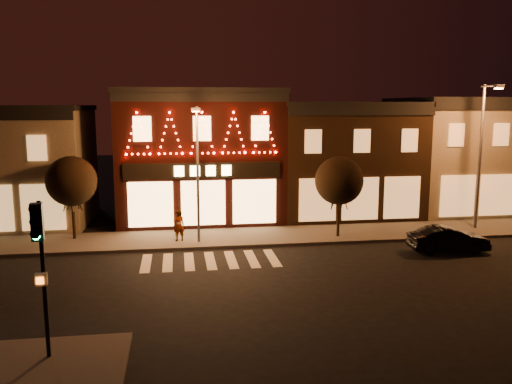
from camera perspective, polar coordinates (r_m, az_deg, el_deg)
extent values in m
plane|color=black|center=(21.64, -4.26, -10.42)|extent=(120.00, 120.00, 0.00)
cube|color=#47423D|center=(29.43, -1.55, -4.88)|extent=(44.00, 4.00, 0.15)
cube|color=black|center=(34.50, -6.11, 3.80)|extent=(10.00, 8.00, 8.00)
cube|color=black|center=(34.35, -6.24, 10.70)|extent=(10.20, 8.20, 0.30)
cube|color=black|center=(30.30, -5.89, 10.14)|extent=(10.00, 0.25, 0.50)
cube|color=black|center=(30.47, -5.76, 2.32)|extent=(9.00, 0.15, 0.90)
cube|color=#FFD87F|center=(30.38, -5.75, 2.29)|extent=(3.40, 0.08, 0.60)
cube|color=#301E11|center=(36.21, 9.12, 3.36)|extent=(9.00, 8.00, 7.20)
cube|color=black|center=(36.02, 9.27, 9.30)|extent=(9.20, 8.20, 0.30)
cube|color=black|center=(32.19, 11.47, 8.53)|extent=(9.00, 0.25, 0.50)
cube|color=#766654|center=(39.86, 21.58, 3.58)|extent=(9.00, 8.00, 7.50)
cube|color=black|center=(39.70, 21.92, 9.18)|extent=(9.20, 8.20, 0.30)
cube|color=black|center=(36.25, 25.13, 8.39)|extent=(9.00, 0.25, 0.50)
cylinder|color=black|center=(16.24, -21.91, -8.84)|extent=(0.12, 0.12, 4.56)
cube|color=black|center=(15.60, -22.54, -3.01)|extent=(0.34, 0.32, 1.04)
cylinder|color=#19FF72|center=(15.53, -22.65, -4.38)|extent=(0.22, 0.08, 0.22)
cube|color=beige|center=(16.03, -22.15, -8.71)|extent=(0.33, 0.24, 0.34)
cylinder|color=#59595E|center=(27.72, -6.30, 1.81)|extent=(0.14, 0.14, 7.09)
cylinder|color=#59595E|center=(26.77, -6.48, 8.96)|extent=(0.19, 1.42, 0.09)
cube|color=#59595E|center=(26.06, -6.53, 8.85)|extent=(0.46, 0.28, 0.16)
cube|color=orange|center=(26.07, -6.53, 8.63)|extent=(0.35, 0.20, 0.04)
cylinder|color=#59595E|center=(33.30, 23.00, 3.44)|extent=(0.17, 0.17, 8.32)
cylinder|color=#59595E|center=(32.43, 24.08, 10.42)|extent=(0.30, 1.66, 0.10)
cube|color=#59595E|center=(31.68, 24.73, 10.33)|extent=(0.55, 0.35, 0.19)
cube|color=orange|center=(31.67, 24.72, 10.12)|extent=(0.42, 0.25, 0.05)
cylinder|color=black|center=(30.33, -19.04, -3.40)|extent=(0.17, 0.17, 1.47)
sphere|color=black|center=(29.91, -19.28, 1.12)|extent=(2.68, 2.68, 2.68)
cylinder|color=black|center=(29.54, 8.84, -3.34)|extent=(0.16, 0.16, 1.44)
sphere|color=black|center=(29.12, 8.96, 1.22)|extent=(2.64, 2.64, 2.64)
imported|color=black|center=(28.33, 20.03, -4.83)|extent=(3.98, 1.55, 1.29)
imported|color=gray|center=(28.43, -8.31, -3.61)|extent=(0.70, 0.55, 1.66)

